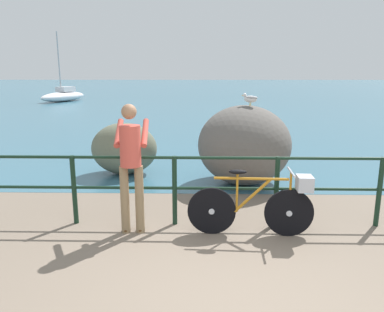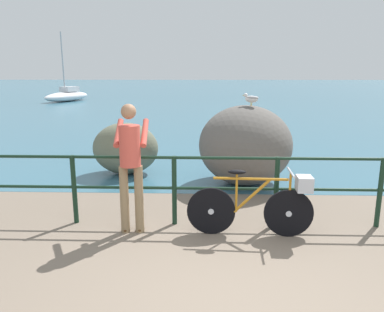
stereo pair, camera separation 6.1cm
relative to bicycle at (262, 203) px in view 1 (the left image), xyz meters
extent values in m
cube|color=#756656|center=(-0.46, 18.50, -0.51)|extent=(120.00, 120.00, 0.10)
cube|color=#38667A|center=(-0.46, 46.74, -0.46)|extent=(120.00, 90.00, 0.01)
cylinder|color=black|center=(-2.65, 0.36, 0.05)|extent=(0.07, 0.07, 1.02)
cylinder|color=black|center=(-1.19, 0.36, 0.05)|extent=(0.07, 0.07, 1.02)
cylinder|color=black|center=(0.27, 0.36, 0.05)|extent=(0.07, 0.07, 1.02)
cylinder|color=black|center=(1.73, 0.36, 0.05)|extent=(0.07, 0.07, 1.02)
cylinder|color=black|center=(-0.46, 0.36, 0.54)|extent=(7.30, 0.04, 0.04)
cylinder|color=black|center=(-0.46, 0.36, 0.09)|extent=(7.30, 0.04, 0.04)
cylinder|color=black|center=(-0.67, 0.03, -0.13)|extent=(0.66, 0.07, 0.66)
cylinder|color=#B7BCC6|center=(-0.67, 0.03, -0.13)|extent=(0.08, 0.06, 0.08)
cylinder|color=black|center=(0.37, -0.02, -0.13)|extent=(0.66, 0.07, 0.66)
cylinder|color=#B7BCC6|center=(0.37, -0.02, -0.13)|extent=(0.08, 0.06, 0.08)
cylinder|color=#B27219|center=(-0.15, 0.01, 0.34)|extent=(0.99, 0.08, 0.04)
cylinder|color=#B27219|center=(-0.12, 0.01, 0.10)|extent=(0.50, 0.06, 0.50)
cylinder|color=#B27219|center=(-0.33, 0.02, 0.13)|extent=(0.03, 0.03, 0.53)
ellipsoid|color=black|center=(-0.33, 0.02, 0.43)|extent=(0.24, 0.11, 0.06)
cylinder|color=#B27219|center=(0.37, -0.02, 0.15)|extent=(0.03, 0.03, 0.57)
cylinder|color=#B7BCC6|center=(0.37, -0.02, 0.44)|extent=(0.05, 0.48, 0.03)
cube|color=#B7BCC6|center=(0.55, -0.03, 0.29)|extent=(0.21, 0.25, 0.20)
cylinder|color=#8C7251|center=(-1.86, 0.05, 0.01)|extent=(0.12, 0.12, 0.95)
ellipsoid|color=#513319|center=(-1.86, 0.11, -0.42)|extent=(0.12, 0.27, 0.08)
cylinder|color=#8C7251|center=(-1.66, 0.06, 0.01)|extent=(0.12, 0.12, 0.95)
ellipsoid|color=#513319|center=(-1.66, 0.12, -0.42)|extent=(0.12, 0.27, 0.08)
cylinder|color=#CC4C3F|center=(-1.76, 0.06, 0.76)|extent=(0.28, 0.28, 0.55)
sphere|color=#9E7051|center=(-1.76, 0.06, 1.22)|extent=(0.20, 0.20, 0.20)
cylinder|color=#CC4C3F|center=(-1.95, 0.28, 0.90)|extent=(0.11, 0.52, 0.34)
cylinder|color=#CC4C3F|center=(-1.59, 0.31, 0.90)|extent=(0.11, 0.52, 0.34)
ellipsoid|color=#605B56|center=(0.03, 2.43, 0.31)|extent=(1.82, 1.81, 1.55)
ellipsoid|color=#676954|center=(-2.47, 3.10, 0.09)|extent=(1.41, 1.02, 1.12)
cylinder|color=gold|center=(0.10, 2.32, 1.12)|extent=(0.01, 0.01, 0.06)
cylinder|color=gold|center=(0.12, 2.35, 1.12)|extent=(0.01, 0.01, 0.06)
ellipsoid|color=white|center=(0.11, 2.33, 1.21)|extent=(0.28, 0.23, 0.13)
ellipsoid|color=#9E9EA3|center=(0.13, 2.32, 1.24)|extent=(0.27, 0.23, 0.06)
sphere|color=white|center=(0.01, 2.40, 1.28)|extent=(0.08, 0.08, 0.08)
cone|color=gold|center=(-0.03, 2.42, 1.28)|extent=(0.06, 0.05, 0.02)
ellipsoid|color=white|center=(-10.89, 22.72, -0.11)|extent=(2.73, 4.58, 0.70)
cube|color=silver|center=(-10.79, 23.00, 0.42)|extent=(1.20, 1.50, 0.36)
cylinder|color=#B2B2B7|center=(-10.96, 22.53, 2.34)|extent=(0.10, 0.10, 4.20)
camera|label=1|loc=(-0.83, -4.79, 1.73)|focal=35.05mm
camera|label=2|loc=(-0.77, -4.78, 1.73)|focal=35.05mm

